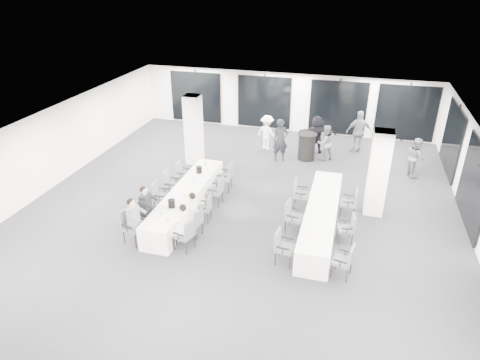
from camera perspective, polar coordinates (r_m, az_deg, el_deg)
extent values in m
cube|color=black|center=(14.15, 0.03, -3.97)|extent=(14.00, 16.00, 0.02)
cube|color=white|center=(12.96, 0.03, 6.85)|extent=(14.00, 16.00, 0.02)
cube|color=white|center=(16.64, -23.99, 3.84)|extent=(0.02, 16.00, 2.80)
cube|color=white|center=(20.85, 5.99, 10.26)|extent=(14.00, 0.02, 2.80)
cube|color=black|center=(20.80, 5.95, 10.07)|extent=(13.60, 0.06, 2.50)
cube|color=black|center=(14.50, 28.69, -0.62)|extent=(0.06, 14.00, 2.50)
cube|color=white|center=(17.14, -6.20, 6.65)|extent=(0.60, 0.60, 2.80)
cube|color=white|center=(14.04, 17.93, 0.87)|extent=(0.60, 0.60, 2.80)
cube|color=white|center=(14.02, -7.17, -2.70)|extent=(0.90, 5.00, 0.75)
cube|color=white|center=(13.22, 10.74, -4.93)|extent=(0.90, 5.00, 0.75)
cylinder|color=black|center=(17.88, 8.87, 4.42)|extent=(0.70, 0.70, 1.10)
cylinder|color=black|center=(17.69, 8.99, 6.07)|extent=(0.80, 0.80, 0.02)
cube|color=#4A4D51|center=(12.66, -13.94, -6.18)|extent=(0.62, 0.64, 0.09)
cube|color=#4A4D51|center=(12.66, -14.88, -4.73)|extent=(0.19, 0.50, 0.50)
cylinder|color=black|center=(13.06, -13.86, -6.47)|extent=(0.04, 0.04, 0.45)
cylinder|color=black|center=(12.81, -15.20, -7.35)|extent=(0.04, 0.04, 0.45)
cylinder|color=black|center=(12.80, -12.42, -7.05)|extent=(0.04, 0.04, 0.45)
cylinder|color=black|center=(12.54, -13.76, -7.97)|extent=(0.04, 0.04, 0.45)
cube|color=black|center=(12.72, -13.19, -4.92)|extent=(0.37, 0.14, 0.04)
cube|color=black|center=(12.40, -14.90, -6.02)|extent=(0.37, 0.14, 0.04)
cube|color=#4A4D51|center=(13.24, -12.37, -4.67)|extent=(0.54, 0.55, 0.08)
cube|color=#4A4D51|center=(13.18, -13.39, -3.60)|extent=(0.14, 0.46, 0.46)
cylinder|color=black|center=(13.59, -12.84, -5.07)|extent=(0.04, 0.04, 0.41)
cylinder|color=black|center=(13.27, -13.34, -5.95)|extent=(0.04, 0.04, 0.41)
cylinder|color=black|center=(13.48, -11.22, -5.18)|extent=(0.04, 0.04, 0.41)
cylinder|color=black|center=(13.15, -11.68, -6.07)|extent=(0.04, 0.04, 0.41)
cube|color=black|center=(13.36, -12.14, -3.50)|extent=(0.34, 0.10, 0.04)
cube|color=black|center=(12.96, -12.75, -4.59)|extent=(0.34, 0.10, 0.04)
cube|color=#4A4D51|center=(14.11, -10.31, -2.28)|extent=(0.54, 0.56, 0.08)
cube|color=#4A4D51|center=(14.05, -11.30, -1.18)|extent=(0.12, 0.49, 0.49)
cylinder|color=black|center=(14.47, -10.76, -2.72)|extent=(0.04, 0.04, 0.43)
cylinder|color=black|center=(14.13, -11.31, -3.54)|extent=(0.04, 0.04, 0.43)
cylinder|color=black|center=(14.34, -9.16, -2.86)|extent=(0.04, 0.04, 0.43)
cylinder|color=black|center=(13.99, -9.67, -3.69)|extent=(0.04, 0.04, 0.43)
cube|color=black|center=(14.24, -10.03, -1.14)|extent=(0.36, 0.08, 0.04)
cube|color=black|center=(13.80, -10.71, -2.14)|extent=(0.36, 0.08, 0.04)
cube|color=#4A4D51|center=(14.76, -8.97, -0.78)|extent=(0.50, 0.52, 0.09)
cube|color=#4A4D51|center=(14.73, -9.90, 0.34)|extent=(0.07, 0.50, 0.49)
cylinder|color=black|center=(15.14, -9.33, -1.21)|extent=(0.04, 0.04, 0.44)
cylinder|color=black|center=(14.79, -9.99, -1.95)|extent=(0.04, 0.04, 0.44)
cylinder|color=black|center=(14.98, -7.82, -1.41)|extent=(0.04, 0.04, 0.44)
cylinder|color=black|center=(14.63, -8.45, -2.17)|extent=(0.04, 0.04, 0.44)
cube|color=black|center=(14.90, -8.62, 0.30)|extent=(0.37, 0.05, 0.04)
cube|color=black|center=(14.46, -9.44, -0.60)|extent=(0.37, 0.05, 0.04)
cube|color=#4A4D51|center=(15.61, -7.47, 0.69)|extent=(0.48, 0.49, 0.08)
cube|color=#4A4D51|center=(15.60, -8.22, 1.66)|extent=(0.09, 0.44, 0.44)
cylinder|color=black|center=(15.95, -7.73, 0.31)|extent=(0.03, 0.03, 0.39)
cylinder|color=black|center=(15.65, -8.36, -0.27)|extent=(0.03, 0.03, 0.39)
cylinder|color=black|center=(15.79, -6.49, 0.10)|extent=(0.03, 0.03, 0.39)
cylinder|color=black|center=(15.48, -7.11, -0.49)|extent=(0.03, 0.03, 0.39)
cube|color=black|center=(15.74, -7.11, 1.58)|extent=(0.33, 0.07, 0.04)
cube|color=black|center=(15.36, -7.91, 0.87)|extent=(0.33, 0.07, 0.04)
cube|color=#4A4D51|center=(12.14, -7.47, -7.31)|extent=(0.57, 0.59, 0.08)
cube|color=#4A4D51|center=(11.87, -6.69, -6.52)|extent=(0.18, 0.47, 0.47)
cylinder|color=black|center=(12.04, -7.21, -9.02)|extent=(0.04, 0.04, 0.41)
cylinder|color=black|center=(12.30, -6.08, -8.10)|extent=(0.04, 0.04, 0.41)
cylinder|color=black|center=(12.25, -8.74, -8.44)|extent=(0.04, 0.04, 0.41)
cylinder|color=black|center=(12.51, -7.59, -7.55)|extent=(0.04, 0.04, 0.41)
cube|color=black|center=(11.88, -8.26, -7.19)|extent=(0.34, 0.13, 0.04)
cube|color=black|center=(12.21, -6.81, -6.08)|extent=(0.34, 0.13, 0.04)
cube|color=#4A4D51|center=(12.69, -6.27, -5.72)|extent=(0.50, 0.52, 0.08)
cube|color=#4A4D51|center=(12.46, -5.49, -4.94)|extent=(0.12, 0.44, 0.44)
cylinder|color=black|center=(12.60, -5.89, -7.24)|extent=(0.03, 0.03, 0.39)
cylinder|color=black|center=(12.87, -5.05, -6.39)|extent=(0.03, 0.03, 0.39)
cylinder|color=black|center=(12.77, -7.40, -6.83)|extent=(0.03, 0.03, 0.39)
cylinder|color=black|center=(13.04, -6.54, -6.00)|extent=(0.03, 0.03, 0.39)
cube|color=black|center=(12.43, -6.86, -5.62)|extent=(0.33, 0.09, 0.04)
cube|color=black|center=(12.78, -5.77, -4.59)|extent=(0.33, 0.09, 0.04)
cube|color=#4A4D51|center=(13.41, -4.89, -3.87)|extent=(0.45, 0.47, 0.07)
cube|color=#4A4D51|center=(13.24, -4.10, -3.03)|extent=(0.09, 0.42, 0.42)
cylinder|color=black|center=(13.33, -4.31, -5.15)|extent=(0.03, 0.03, 0.37)
cylinder|color=black|center=(13.63, -3.92, -4.37)|extent=(0.03, 0.03, 0.37)
cylinder|color=black|center=(13.42, -5.81, -4.99)|extent=(0.03, 0.03, 0.37)
cylinder|color=black|center=(13.72, -5.39, -4.22)|extent=(0.03, 0.03, 0.37)
cube|color=black|center=(13.15, -5.18, -3.77)|extent=(0.31, 0.06, 0.04)
cube|color=black|center=(13.52, -4.67, -2.83)|extent=(0.31, 0.06, 0.04)
cube|color=#4A4D51|center=(14.29, -3.40, -1.55)|extent=(0.48, 0.50, 0.08)
cube|color=#4A4D51|center=(14.10, -2.57, -0.69)|extent=(0.07, 0.47, 0.47)
cylinder|color=black|center=(14.18, -2.88, -2.92)|extent=(0.04, 0.04, 0.42)
cylinder|color=black|center=(14.52, -2.35, -2.17)|extent=(0.04, 0.04, 0.42)
cylinder|color=black|center=(14.31, -4.42, -2.69)|extent=(0.04, 0.04, 0.42)
cylinder|color=black|center=(14.64, -3.85, -1.95)|extent=(0.04, 0.04, 0.42)
cube|color=black|center=(14.00, -3.77, -1.40)|extent=(0.35, 0.05, 0.04)
cube|color=black|center=(14.42, -3.08, -0.50)|extent=(0.35, 0.05, 0.04)
cube|color=#4A4D51|center=(15.16, -2.15, 0.34)|extent=(0.52, 0.54, 0.09)
cube|color=#4A4D51|center=(14.97, -1.28, 1.26)|extent=(0.08, 0.51, 0.50)
cylinder|color=black|center=(15.03, -1.55, -1.02)|extent=(0.04, 0.04, 0.45)
cylinder|color=black|center=(15.41, -1.14, -0.29)|extent=(0.04, 0.04, 0.45)
cylinder|color=black|center=(15.14, -3.16, -0.84)|extent=(0.04, 0.04, 0.45)
cylinder|color=black|center=(15.52, -2.70, -0.12)|extent=(0.04, 0.04, 0.45)
cube|color=black|center=(14.84, -2.45, 0.54)|extent=(0.37, 0.06, 0.04)
cube|color=black|center=(15.31, -1.89, 1.41)|extent=(0.37, 0.06, 0.04)
cube|color=#4A4D51|center=(11.58, 6.04, -9.05)|extent=(0.52, 0.53, 0.08)
cube|color=#4A4D51|center=(11.47, 5.02, -7.71)|extent=(0.11, 0.47, 0.47)
cylinder|color=black|center=(11.93, 5.31, -9.30)|extent=(0.04, 0.04, 0.42)
cylinder|color=black|center=(11.61, 4.72, -10.40)|extent=(0.04, 0.04, 0.42)
cylinder|color=black|center=(11.85, 7.22, -9.69)|extent=(0.04, 0.04, 0.42)
cylinder|color=black|center=(11.53, 6.69, -10.81)|extent=(0.04, 0.04, 0.42)
cube|color=black|center=(11.68, 6.43, -7.68)|extent=(0.35, 0.08, 0.04)
cube|color=black|center=(11.28, 5.72, -9.04)|extent=(0.35, 0.08, 0.04)
cube|color=#4A4D51|center=(12.90, 7.29, -5.00)|extent=(0.55, 0.57, 0.08)
cube|color=#4A4D51|center=(12.81, 6.38, -3.72)|extent=(0.13, 0.48, 0.48)
cylinder|color=black|center=(13.26, 6.64, -5.33)|extent=(0.04, 0.04, 0.43)
cylinder|color=black|center=(12.92, 6.06, -6.23)|extent=(0.04, 0.04, 0.43)
cylinder|color=black|center=(13.16, 8.37, -5.70)|extent=(0.04, 0.04, 0.43)
cylinder|color=black|center=(12.82, 7.84, -6.61)|extent=(0.04, 0.04, 0.43)
cube|color=black|center=(13.03, 7.68, -3.78)|extent=(0.36, 0.09, 0.04)
cube|color=black|center=(12.60, 6.98, -4.88)|extent=(0.36, 0.09, 0.04)
cube|color=#4A4D51|center=(14.18, 8.22, -1.99)|extent=(0.48, 0.50, 0.08)
cube|color=#4A4D51|center=(14.08, 7.37, -0.88)|extent=(0.06, 0.48, 0.48)
cylinder|color=black|center=(14.51, 7.46, -2.40)|extent=(0.04, 0.04, 0.42)
cylinder|color=black|center=(14.15, 7.21, -3.18)|extent=(0.04, 0.04, 0.42)
cylinder|color=black|center=(14.47, 9.08, -2.60)|extent=(0.04, 0.04, 0.42)
cylinder|color=black|center=(14.11, 8.87, -3.39)|extent=(0.04, 0.04, 0.42)
cube|color=black|center=(14.33, 8.40, -0.90)|extent=(0.35, 0.04, 0.04)
cube|color=black|center=(13.88, 8.12, -1.85)|extent=(0.35, 0.04, 0.04)
cube|color=#4A4D51|center=(11.38, 13.48, -10.50)|extent=(0.55, 0.56, 0.08)
cube|color=#4A4D51|center=(11.19, 14.71, -9.66)|extent=(0.15, 0.46, 0.46)
cylinder|color=black|center=(11.34, 14.06, -12.28)|extent=(0.04, 0.04, 0.41)
cylinder|color=black|center=(11.66, 14.57, -11.16)|extent=(0.04, 0.04, 0.41)
cylinder|color=black|center=(11.40, 12.10, -11.79)|extent=(0.04, 0.04, 0.41)
cylinder|color=black|center=(11.72, 12.66, -10.69)|extent=(0.04, 0.04, 0.41)
cube|color=black|center=(11.09, 13.22, -10.51)|extent=(0.34, 0.11, 0.04)
cube|color=black|center=(11.48, 13.89, -9.14)|extent=(0.34, 0.11, 0.04)
cube|color=#4A4D51|center=(12.74, 13.88, -6.37)|extent=(0.50, 0.51, 0.07)
cube|color=#4A4D51|center=(12.65, 14.91, -5.44)|extent=(0.13, 0.43, 0.42)
cylinder|color=black|center=(12.74, 14.71, -7.68)|extent=(0.03, 0.03, 0.38)
cylinder|color=black|center=(13.05, 14.47, -6.78)|extent=(0.03, 0.03, 0.38)
cylinder|color=black|center=(12.68, 13.06, -7.66)|extent=(0.03, 0.03, 0.38)
cylinder|color=black|center=(12.99, 12.87, -6.75)|extent=(0.03, 0.03, 0.38)
cube|color=black|center=(12.47, 14.10, -6.33)|extent=(0.31, 0.09, 0.04)
cube|color=black|center=(12.85, 13.82, -5.23)|extent=(0.31, 0.09, 0.04)
cube|color=#4A4D51|center=(14.00, 14.22, -3.03)|extent=(0.47, 0.49, 0.08)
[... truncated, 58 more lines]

